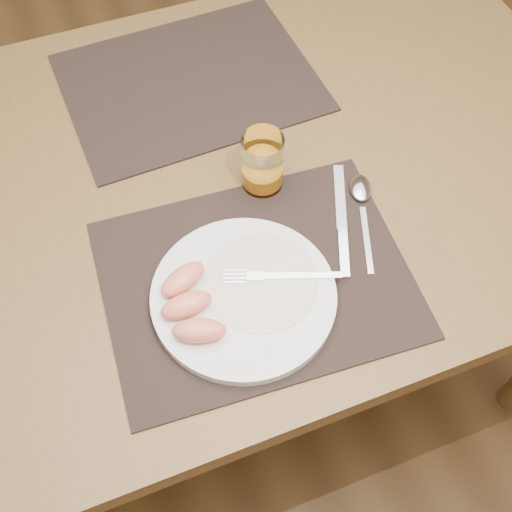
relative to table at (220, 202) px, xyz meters
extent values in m
plane|color=brown|center=(0.00, 0.00, -0.67)|extent=(5.00, 5.00, 0.00)
cube|color=brown|center=(0.00, 0.00, 0.06)|extent=(1.40, 0.90, 0.04)
cylinder|color=brown|center=(0.62, 0.37, -0.31)|extent=(0.06, 0.06, 0.71)
cube|color=black|center=(-0.02, -0.22, 0.09)|extent=(0.47, 0.38, 0.00)
cube|color=black|center=(0.02, 0.22, 0.09)|extent=(0.46, 0.37, 0.00)
cylinder|color=white|center=(-0.05, -0.25, 0.10)|extent=(0.27, 0.27, 0.02)
cylinder|color=white|center=(-0.02, -0.24, 0.10)|extent=(0.17, 0.17, 0.00)
cube|color=silver|center=(0.05, -0.25, 0.11)|extent=(0.11, 0.05, 0.00)
cube|color=silver|center=(-0.02, -0.23, 0.11)|extent=(0.03, 0.02, 0.00)
cube|color=silver|center=(-0.05, -0.22, 0.11)|extent=(0.04, 0.03, 0.00)
cube|color=silver|center=(0.17, -0.13, 0.09)|extent=(0.06, 0.13, 0.00)
cube|color=silver|center=(0.12, -0.23, 0.09)|extent=(0.05, 0.09, 0.01)
cube|color=silver|center=(0.17, -0.22, 0.09)|extent=(0.05, 0.12, 0.00)
ellipsoid|color=silver|center=(0.20, -0.13, 0.09)|extent=(0.05, 0.07, 0.01)
cylinder|color=white|center=(0.06, -0.05, 0.14)|extent=(0.07, 0.07, 0.10)
cylinder|color=orange|center=(0.06, -0.05, 0.11)|extent=(0.06, 0.06, 0.03)
ellipsoid|color=#EC7D60|center=(-0.13, -0.29, 0.12)|extent=(0.08, 0.06, 0.03)
ellipsoid|color=#EC7D60|center=(-0.13, -0.24, 0.12)|extent=(0.08, 0.04, 0.03)
ellipsoid|color=#EC7D60|center=(-0.12, -0.20, 0.12)|extent=(0.08, 0.06, 0.03)
camera|label=1|loc=(-0.19, -0.68, 0.91)|focal=45.00mm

